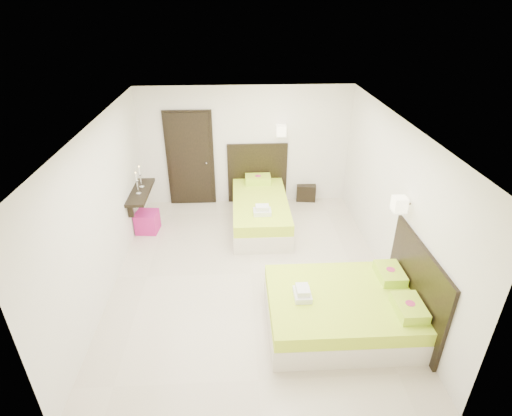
{
  "coord_description": "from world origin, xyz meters",
  "views": [
    {
      "loc": [
        -0.2,
        -5.47,
        4.18
      ],
      "look_at": [
        0.1,
        0.3,
        1.1
      ],
      "focal_mm": 28.0,
      "sensor_mm": 36.0,
      "label": 1
    }
  ],
  "objects_px": {
    "ottoman": "(147,222)",
    "bed_single": "(260,208)",
    "bed_double": "(347,308)",
    "nightstand": "(306,191)"
  },
  "relations": [
    {
      "from": "ottoman",
      "to": "bed_single",
      "type": "bearing_deg",
      "value": 5.83
    },
    {
      "from": "bed_double",
      "to": "nightstand",
      "type": "distance_m",
      "value": 4.03
    },
    {
      "from": "nightstand",
      "to": "bed_double",
      "type": "bearing_deg",
      "value": -83.5
    },
    {
      "from": "bed_single",
      "to": "bed_double",
      "type": "distance_m",
      "value": 3.18
    },
    {
      "from": "bed_single",
      "to": "nightstand",
      "type": "distance_m",
      "value": 1.53
    },
    {
      "from": "bed_single",
      "to": "ottoman",
      "type": "xyz_separation_m",
      "value": [
        -2.26,
        -0.23,
        -0.12
      ]
    },
    {
      "from": "bed_single",
      "to": "ottoman",
      "type": "distance_m",
      "value": 2.28
    },
    {
      "from": "ottoman",
      "to": "nightstand",
      "type": "bearing_deg",
      "value": 20.44
    },
    {
      "from": "nightstand",
      "to": "ottoman",
      "type": "height_order",
      "value": "ottoman"
    },
    {
      "from": "bed_double",
      "to": "bed_single",
      "type": "bearing_deg",
      "value": 109.17
    }
  ]
}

